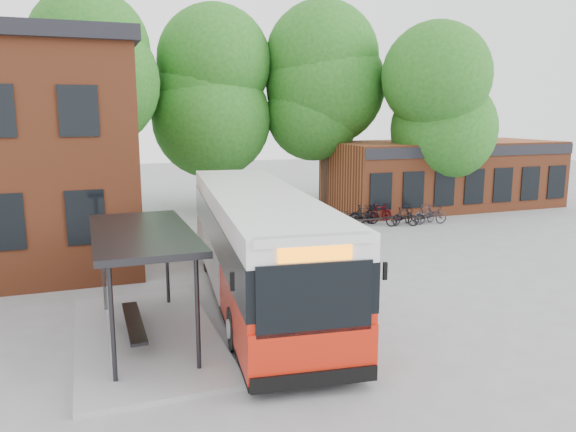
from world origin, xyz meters
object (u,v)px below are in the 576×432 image
object	(u,v)px
bus_shelter	(144,285)
bicycle_4	(403,218)
bicycle_2	(362,216)
city_bus	(257,245)
bicycle_1	(364,215)
bicycle_5	(403,216)
bicycle_7	(425,214)
bicycle_0	(351,215)
bicycle_3	(379,213)
bicycle_6	(431,215)

from	to	relation	value
bus_shelter	bicycle_4	distance (m)	17.34
bicycle_2	city_bus	bearing A→B (deg)	116.30
bicycle_1	bicycle_5	size ratio (longest dim) A/B	1.13
city_bus	bicycle_7	distance (m)	14.35
city_bus	bicycle_0	world-z (taller)	city_bus
city_bus	bicycle_4	xyz separation A→B (m)	(10.22, 8.09, -1.24)
city_bus	bicycle_3	size ratio (longest dim) A/B	8.25
city_bus	bicycle_7	size ratio (longest dim) A/B	7.69
bicycle_7	bicycle_2	bearing A→B (deg)	56.75
bicycle_6	bicycle_2	bearing A→B (deg)	79.19
bicycle_5	bicycle_6	size ratio (longest dim) A/B	0.87
bicycle_3	bicycle_7	distance (m)	2.35
bicycle_2	bus_shelter	bearing A→B (deg)	112.31
bicycle_5	bicycle_1	bearing A→B (deg)	51.42
bicycle_1	bicycle_3	bearing A→B (deg)	-66.17
bus_shelter	bicycle_4	world-z (taller)	bus_shelter
bicycle_2	bicycle_6	size ratio (longest dim) A/B	1.01
bicycle_0	bicycle_4	world-z (taller)	same
bus_shelter	bicycle_5	bearing A→B (deg)	37.19
bicycle_2	bicycle_5	world-z (taller)	bicycle_2
bicycle_1	bicycle_7	bearing A→B (deg)	-104.41
bus_shelter	bicycle_7	bearing A→B (deg)	34.53
bicycle_0	bicycle_3	xyz separation A→B (m)	(1.62, -0.07, 0.03)
bicycle_6	bicycle_7	world-z (taller)	bicycle_7
bus_shelter	bicycle_6	bearing A→B (deg)	33.64
city_bus	bicycle_5	distance (m)	13.49
bicycle_7	bicycle_0	bearing A→B (deg)	50.13
bicycle_3	bicycle_4	size ratio (longest dim) A/B	0.94
bicycle_2	bicycle_7	size ratio (longest dim) A/B	1.05
bus_shelter	bicycle_1	size ratio (longest dim) A/B	3.96
bicycle_0	bicycle_3	size ratio (longest dim) A/B	1.07
bicycle_7	bicycle_5	bearing A→B (deg)	63.76
bicycle_6	bicycle_7	distance (m)	0.31
bicycle_3	bicycle_1	bearing A→B (deg)	105.65
bicycle_4	city_bus	bearing A→B (deg)	143.07
bicycle_3	bicycle_5	xyz separation A→B (m)	(0.73, -1.17, -0.01)
bicycle_5	bicycle_6	bearing A→B (deg)	-122.23
bus_shelter	bicycle_4	xyz separation A→B (m)	(13.88, 10.34, -1.00)
bicycle_2	bicycle_7	bearing A→B (deg)	-125.84
bicycle_5	bicycle_3	bearing A→B (deg)	13.01
city_bus	bicycle_2	world-z (taller)	city_bus
city_bus	bicycle_0	distance (m)	12.69
bicycle_1	bicycle_4	bearing A→B (deg)	-121.25
bicycle_0	bicycle_7	xyz separation A→B (m)	(3.56, -1.41, 0.07)
bicycle_4	bicycle_6	distance (m)	1.69
bus_shelter	bicycle_6	world-z (taller)	bus_shelter
bicycle_3	bicycle_6	distance (m)	2.66
bicycle_2	bicycle_6	bearing A→B (deg)	-127.58
bicycle_2	bicycle_7	distance (m)	3.31
bus_shelter	city_bus	bearing A→B (deg)	31.59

